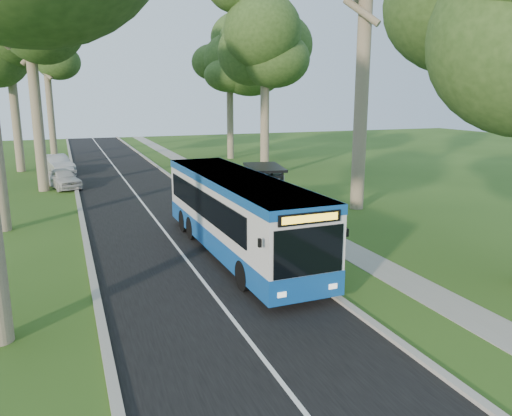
{
  "coord_description": "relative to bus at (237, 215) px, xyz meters",
  "views": [
    {
      "loc": [
        -7.59,
        -17.41,
        6.24
      ],
      "look_at": [
        -0.26,
        1.58,
        1.6
      ],
      "focal_mm": 35.0,
      "sensor_mm": 36.0,
      "label": 1
    }
  ],
  "objects": [
    {
      "name": "tree_west_c",
      "position": [
        -7.58,
        17.38,
        9.83
      ],
      "size": [
        5.2,
        5.2,
        15.48
      ],
      "color": "#7A6B56",
      "rests_on": "ground"
    },
    {
      "name": "centre_line",
      "position": [
        -2.08,
        9.38,
        -1.61
      ],
      "size": [
        0.12,
        100.0,
        0.0
      ],
      "primitive_type": "cube",
      "color": "white",
      "rests_on": "road"
    },
    {
      "name": "tree_west_d",
      "position": [
        -9.58,
        27.38,
        9.82
      ],
      "size": [
        5.2,
        5.2,
        15.47
      ],
      "color": "#7A6B56",
      "rests_on": "ground"
    },
    {
      "name": "bus",
      "position": [
        0.0,
        0.0,
        0.0
      ],
      "size": [
        2.74,
        11.93,
        3.15
      ],
      "rotation": [
        0.0,
        0.0,
        0.02
      ],
      "color": "silver",
      "rests_on": "ground"
    },
    {
      "name": "footpath",
      "position": [
        4.42,
        9.38,
        -1.62
      ],
      "size": [
        1.5,
        100.0,
        0.02
      ],
      "primitive_type": "cube",
      "color": "gray",
      "rests_on": "ground"
    },
    {
      "name": "bus_shelter",
      "position": [
        3.34,
        4.61,
        0.3
      ],
      "size": [
        2.33,
        3.46,
        2.73
      ],
      "rotation": [
        0.0,
        0.0,
        -0.21
      ],
      "color": "black",
      "rests_on": "ground"
    },
    {
      "name": "kerb_east",
      "position": [
        1.42,
        9.38,
        -1.57
      ],
      "size": [
        0.25,
        100.0,
        0.12
      ],
      "primitive_type": "cube",
      "color": "#9E9B93",
      "rests_on": "ground"
    },
    {
      "name": "car_silver",
      "position": [
        -6.78,
        24.76,
        -0.86
      ],
      "size": [
        2.93,
        4.96,
        1.55
      ],
      "primitive_type": "imported",
      "rotation": [
        0.0,
        0.0,
        0.29
      ],
      "color": "#AFB1B7",
      "rests_on": "ground"
    },
    {
      "name": "tree_west_e",
      "position": [
        -7.08,
        37.38,
        9.29
      ],
      "size": [
        5.2,
        5.2,
        14.73
      ],
      "color": "#7A6B56",
      "rests_on": "ground"
    },
    {
      "name": "road",
      "position": [
        -2.08,
        9.38,
        -1.62
      ],
      "size": [
        7.0,
        100.0,
        0.02
      ],
      "primitive_type": "cube",
      "color": "black",
      "rests_on": "ground"
    },
    {
      "name": "car_white",
      "position": [
        -6.37,
        17.97,
        -0.95
      ],
      "size": [
        2.72,
        4.3,
        1.36
      ],
      "primitive_type": "imported",
      "rotation": [
        0.0,
        0.0,
        0.3
      ],
      "color": "silver",
      "rests_on": "ground"
    },
    {
      "name": "tree_east_d",
      "position": [
        9.42,
        29.38,
        8.55
      ],
      "size": [
        5.2,
        5.2,
        13.72
      ],
      "color": "#7A6B56",
      "rests_on": "ground"
    },
    {
      "name": "tree_east_c",
      "position": [
        8.22,
        17.38,
        9.45
      ],
      "size": [
        5.2,
        5.2,
        14.96
      ],
      "color": "#7A6B56",
      "rests_on": "ground"
    },
    {
      "name": "litter_bin",
      "position": [
        2.72,
        5.3,
        -1.09
      ],
      "size": [
        0.61,
        0.61,
        1.06
      ],
      "rotation": [
        0.0,
        0.0,
        0.19
      ],
      "color": "black",
      "rests_on": "ground"
    },
    {
      "name": "bus_stop_sign",
      "position": [
        2.3,
        1.62,
        -0.12
      ],
      "size": [
        0.17,
        0.33,
        2.42
      ],
      "rotation": [
        0.0,
        0.0,
        -0.41
      ],
      "color": "gray",
      "rests_on": "ground"
    },
    {
      "name": "kerb_west",
      "position": [
        -5.58,
        9.38,
        -1.57
      ],
      "size": [
        0.25,
        100.0,
        0.12
      ],
      "primitive_type": "cube",
      "color": "#9E9B93",
      "rests_on": "ground"
    },
    {
      "name": "ground",
      "position": [
        1.42,
        -0.62,
        -1.63
      ],
      "size": [
        120.0,
        120.0,
        0.0
      ],
      "primitive_type": "plane",
      "color": "#294917",
      "rests_on": "ground"
    }
  ]
}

